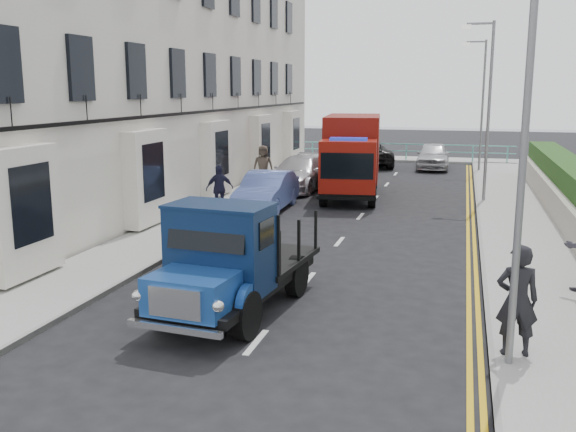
% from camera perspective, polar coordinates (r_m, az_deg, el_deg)
% --- Properties ---
extents(ground, '(120.00, 120.00, 0.00)m').
position_cam_1_polar(ground, '(13.54, -0.20, -8.06)').
color(ground, black).
rests_on(ground, ground).
extents(pavement_west, '(2.40, 38.00, 0.12)m').
position_cam_1_polar(pavement_west, '(23.40, -6.61, 0.31)').
color(pavement_west, gray).
rests_on(pavement_west, ground).
extents(pavement_east, '(2.60, 38.00, 0.12)m').
position_cam_1_polar(pavement_east, '(21.85, 19.91, -1.09)').
color(pavement_east, gray).
rests_on(pavement_east, ground).
extents(promenade, '(30.00, 2.50, 0.12)m').
position_cam_1_polar(promenade, '(41.69, 10.53, 4.99)').
color(promenade, gray).
rests_on(promenade, ground).
extents(sea_plane, '(120.00, 120.00, 0.00)m').
position_cam_1_polar(sea_plane, '(72.53, 12.66, 7.46)').
color(sea_plane, slate).
rests_on(sea_plane, ground).
extents(terrace_west, '(6.31, 30.20, 14.25)m').
position_cam_1_polar(terrace_west, '(28.52, -12.15, 16.43)').
color(terrace_west, silver).
rests_on(terrace_west, ground).
extents(seafront_railing, '(13.00, 0.08, 1.11)m').
position_cam_1_polar(seafront_railing, '(40.84, 10.46, 5.61)').
color(seafront_railing, '#59B2A5').
rests_on(seafront_railing, ground).
extents(lamp_near, '(1.23, 0.18, 7.00)m').
position_cam_1_polar(lamp_near, '(10.35, 19.70, 7.95)').
color(lamp_near, slate).
rests_on(lamp_near, ground).
extents(lamp_mid, '(1.23, 0.18, 7.00)m').
position_cam_1_polar(lamp_mid, '(26.33, 17.19, 9.73)').
color(lamp_mid, slate).
rests_on(lamp_mid, ground).
extents(lamp_far, '(1.23, 0.18, 7.00)m').
position_cam_1_polar(lamp_far, '(36.32, 16.75, 10.04)').
color(lamp_far, slate).
rests_on(lamp_far, ground).
extents(bedford_lorry, '(2.35, 5.01, 2.30)m').
position_cam_1_polar(bedford_lorry, '(12.59, -5.68, -4.55)').
color(bedford_lorry, black).
rests_on(bedford_lorry, ground).
extents(red_lorry, '(2.91, 6.61, 3.36)m').
position_cam_1_polar(red_lorry, '(27.07, 5.68, 5.50)').
color(red_lorry, black).
rests_on(red_lorry, ground).
extents(parked_car_front, '(1.79, 3.82, 1.26)m').
position_cam_1_polar(parked_car_front, '(16.55, -6.47, -2.25)').
color(parked_car_front, black).
rests_on(parked_car_front, ground).
extents(parked_car_mid, '(1.64, 4.41, 1.44)m').
position_cam_1_polar(parked_car_mid, '(23.91, -1.91, 2.22)').
color(parked_car_mid, '#5A70C1').
rests_on(parked_car_mid, ground).
extents(parked_car_rear, '(2.46, 5.29, 1.50)m').
position_cam_1_polar(parked_car_rear, '(28.86, 1.09, 3.84)').
color(parked_car_rear, silver).
rests_on(parked_car_rear, ground).
extents(seafront_car_left, '(3.68, 5.67, 1.45)m').
position_cam_1_polar(seafront_car_left, '(38.10, 7.16, 5.53)').
color(seafront_car_left, black).
rests_on(seafront_car_left, ground).
extents(seafront_car_right, '(1.84, 4.41, 1.49)m').
position_cam_1_polar(seafront_car_right, '(37.25, 12.77, 5.24)').
color(seafront_car_right, '#B4B4B9').
rests_on(seafront_car_right, ground).
extents(pedestrian_east_near, '(0.74, 0.53, 1.89)m').
position_cam_1_polar(pedestrian_east_near, '(11.28, 19.71, -7.05)').
color(pedestrian_east_near, black).
rests_on(pedestrian_east_near, pavement_east).
extents(pedestrian_west_near, '(1.06, 0.90, 1.70)m').
position_cam_1_polar(pedestrian_west_near, '(23.01, -6.10, 2.43)').
color(pedestrian_west_near, '#1B1B31').
rests_on(pedestrian_west_near, pavement_west).
extents(pedestrian_west_far, '(1.04, 0.82, 1.88)m').
position_cam_1_polar(pedestrian_west_far, '(28.75, -2.23, 4.43)').
color(pedestrian_west_far, '#443B31').
rests_on(pedestrian_west_far, pavement_west).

